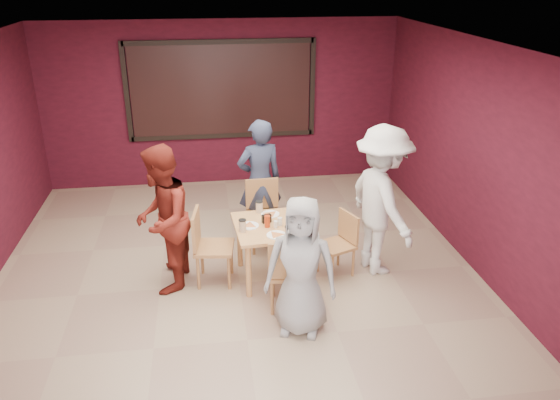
{
  "coord_description": "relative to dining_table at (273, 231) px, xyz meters",
  "views": [
    {
      "loc": [
        -0.32,
        -5.75,
        3.59
      ],
      "look_at": [
        0.52,
        0.09,
        1.04
      ],
      "focal_mm": 35.0,
      "sensor_mm": 36.0,
      "label": 1
    }
  ],
  "objects": [
    {
      "name": "chair_right",
      "position": [
        0.84,
        -0.01,
        -0.18
      ],
      "size": [
        0.5,
        0.5,
        0.8
      ],
      "color": "#A97942",
      "rests_on": "floor"
    },
    {
      "name": "chair_left",
      "position": [
        -0.8,
        0.01,
        -0.11
      ],
      "size": [
        0.51,
        0.51,
        0.94
      ],
      "color": "#A97942",
      "rests_on": "floor"
    },
    {
      "name": "diner_back",
      "position": [
        -0.04,
        1.12,
        0.22
      ],
      "size": [
        0.7,
        0.54,
        1.73
      ],
      "primitive_type": "imported",
      "rotation": [
        0.0,
        0.0,
        3.35
      ],
      "color": "#2B344E",
      "rests_on": "floor"
    },
    {
      "name": "diner_right",
      "position": [
        1.34,
        0.01,
        0.31
      ],
      "size": [
        0.96,
        1.35,
        1.89
      ],
      "primitive_type": "imported",
      "rotation": [
        0.0,
        0.0,
        1.79
      ],
      "color": "white",
      "rests_on": "floor"
    },
    {
      "name": "window_blinds",
      "position": [
        -0.43,
        3.36,
        1.01
      ],
      "size": [
        3.0,
        0.02,
        1.5
      ],
      "primitive_type": "cube",
      "color": "black"
    },
    {
      "name": "chair_front",
      "position": [
        0.07,
        -0.72,
        -0.13
      ],
      "size": [
        0.5,
        0.5,
        0.9
      ],
      "color": "#A97942",
      "rests_on": "floor"
    },
    {
      "name": "floor",
      "position": [
        -0.43,
        -0.09,
        -0.64
      ],
      "size": [
        7.0,
        7.0,
        0.0
      ],
      "primitive_type": "plane",
      "color": "tan",
      "rests_on": "ground"
    },
    {
      "name": "chair_back",
      "position": [
        -0.02,
        0.88,
        -0.11
      ],
      "size": [
        0.47,
        0.47,
        0.93
      ],
      "color": "#A97942",
      "rests_on": "floor"
    },
    {
      "name": "diner_front",
      "position": [
        0.14,
        -1.09,
        0.12
      ],
      "size": [
        0.86,
        0.69,
        1.52
      ],
      "primitive_type": "imported",
      "rotation": [
        0.0,
        0.0,
        -0.31
      ],
      "color": "#9A9A9A",
      "rests_on": "floor"
    },
    {
      "name": "dining_table",
      "position": [
        0.0,
        0.0,
        0.0
      ],
      "size": [
        0.98,
        0.98,
        0.88
      ],
      "color": "tan",
      "rests_on": "floor"
    },
    {
      "name": "diner_left",
      "position": [
        -1.3,
        -0.01,
        0.25
      ],
      "size": [
        0.78,
        0.94,
        1.77
      ],
      "primitive_type": "imported",
      "rotation": [
        0.0,
        0.0,
        -1.71
      ],
      "color": "maroon",
      "rests_on": "floor"
    }
  ]
}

